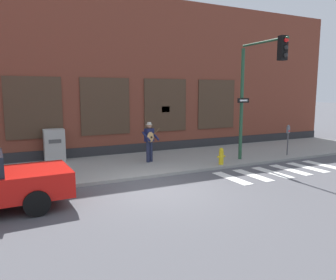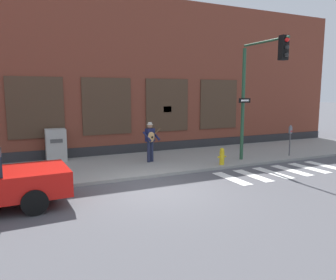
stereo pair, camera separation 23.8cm
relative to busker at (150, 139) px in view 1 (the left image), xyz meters
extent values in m
plane|color=#4C4C51|center=(-1.22, -3.59, -1.08)|extent=(160.00, 160.00, 0.00)
cube|color=gray|center=(-1.22, 0.12, -1.03)|extent=(28.00, 4.45, 0.11)
cube|color=brown|center=(-1.22, 4.34, 2.72)|extent=(28.00, 4.00, 7.60)
cube|color=#28282B|center=(-1.22, 2.32, -0.81)|extent=(28.00, 0.04, 0.55)
cube|color=#473323|center=(-4.32, 2.31, 1.32)|extent=(2.31, 0.06, 2.63)
cube|color=black|center=(-4.32, 2.30, 1.32)|extent=(2.19, 0.03, 2.51)
cube|color=#473323|center=(-1.22, 2.31, 1.32)|extent=(2.31, 0.06, 2.63)
cube|color=black|center=(-1.22, 2.30, 1.32)|extent=(2.19, 0.03, 2.51)
cube|color=#473323|center=(1.87, 2.31, 1.32)|extent=(2.31, 0.06, 2.63)
cube|color=black|center=(1.87, 2.30, 1.32)|extent=(2.19, 0.03, 2.51)
cube|color=#473323|center=(4.97, 2.31, 1.32)|extent=(2.31, 0.06, 2.63)
cube|color=black|center=(4.97, 2.30, 1.32)|extent=(2.19, 0.03, 2.51)
cube|color=yellow|center=(1.87, 2.29, 1.12)|extent=(0.44, 0.02, 0.30)
cube|color=silver|center=(1.74, -3.40, -1.08)|extent=(0.42, 1.90, 0.01)
cube|color=silver|center=(2.70, -3.40, -1.08)|extent=(0.42, 1.90, 0.01)
cube|color=silver|center=(3.66, -3.40, -1.08)|extent=(0.42, 1.90, 0.01)
cube|color=silver|center=(4.61, -3.40, -1.08)|extent=(0.42, 1.90, 0.01)
cube|color=silver|center=(5.57, -3.40, -1.08)|extent=(0.42, 1.90, 0.01)
cube|color=silver|center=(6.52, -3.40, -1.08)|extent=(0.42, 1.90, 0.01)
cube|color=silver|center=(-3.96, -2.68, -0.35)|extent=(0.07, 0.24, 0.12)
cube|color=silver|center=(-3.92, -3.82, -0.35)|extent=(0.07, 0.24, 0.12)
cylinder|color=black|center=(-4.89, -2.41, -0.75)|extent=(0.67, 0.26, 0.66)
cylinder|color=black|center=(-4.83, -4.16, -0.75)|extent=(0.67, 0.26, 0.66)
cylinder|color=#1E233D|center=(0.08, 0.07, -0.53)|extent=(0.15, 0.15, 0.89)
cylinder|color=#1E233D|center=(-0.08, -0.01, -0.53)|extent=(0.15, 0.15, 0.89)
cube|color=#191E47|center=(0.00, 0.04, 0.19)|extent=(0.43, 0.32, 0.55)
sphere|color=#9E7051|center=(0.00, 0.04, 0.57)|extent=(0.22, 0.22, 0.22)
cylinder|color=beige|center=(0.00, 0.04, 0.63)|extent=(0.27, 0.28, 0.02)
cylinder|color=beige|center=(0.00, 0.04, 0.68)|extent=(0.18, 0.18, 0.09)
cylinder|color=#191E47|center=(0.26, 0.02, 0.15)|extent=(0.24, 0.51, 0.39)
cylinder|color=#191E47|center=(-0.20, -0.13, 0.15)|extent=(0.24, 0.51, 0.39)
ellipsoid|color=tan|center=(-0.02, -0.16, 0.12)|extent=(0.38, 0.22, 0.44)
cylinder|color=black|center=(0.00, -0.21, 0.12)|extent=(0.09, 0.04, 0.09)
cylinder|color=brown|center=(0.23, -0.10, 0.30)|extent=(0.46, 0.18, 0.34)
cylinder|color=#234C33|center=(3.86, -1.20, 1.43)|extent=(0.15, 0.15, 4.80)
cylinder|color=#234C33|center=(3.84, -2.46, 3.93)|extent=(0.13, 2.53, 0.09)
cube|color=black|center=(3.82, -3.48, 3.58)|extent=(0.30, 0.24, 0.88)
sphere|color=red|center=(3.82, -3.64, 3.84)|extent=(0.17, 0.17, 0.17)
sphere|color=black|center=(3.82, -3.64, 3.58)|extent=(0.17, 0.17, 0.17)
sphere|color=black|center=(3.82, -3.64, 3.31)|extent=(0.17, 0.17, 0.17)
cube|color=black|center=(3.86, -1.31, 1.63)|extent=(0.60, 0.04, 0.20)
cube|color=white|center=(3.86, -1.33, 1.63)|extent=(0.40, 0.02, 0.07)
cylinder|color=#47474C|center=(6.44, -1.47, -0.45)|extent=(0.06, 0.06, 1.05)
cube|color=slate|center=(6.44, -1.47, 0.23)|extent=(0.13, 0.10, 0.30)
sphere|color=slate|center=(6.44, -1.47, 0.41)|extent=(0.11, 0.11, 0.11)
cube|color=red|center=(6.44, -1.53, 0.18)|extent=(0.09, 0.01, 0.07)
cube|color=#ADADA8|center=(-3.62, 1.89, -0.27)|extent=(0.84, 0.54, 1.40)
cube|color=#4C4C4C|center=(-3.62, 1.61, -0.06)|extent=(0.50, 0.02, 0.16)
cylinder|color=gold|center=(2.45, -1.75, -0.70)|extent=(0.20, 0.20, 0.55)
sphere|color=gold|center=(2.45, -1.75, -0.36)|extent=(0.18, 0.18, 0.18)
cylinder|color=gold|center=(2.31, -1.75, -0.64)|extent=(0.10, 0.07, 0.07)
cylinder|color=gold|center=(2.59, -1.75, -0.64)|extent=(0.10, 0.07, 0.07)
camera|label=1|loc=(-5.35, -12.64, 1.99)|focal=35.00mm
camera|label=2|loc=(-5.14, -12.75, 1.99)|focal=35.00mm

